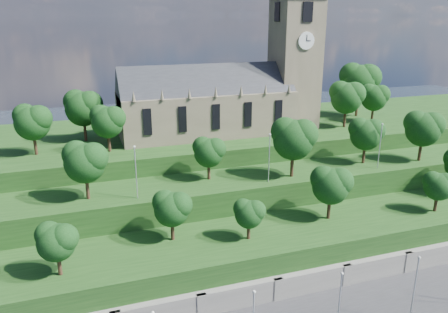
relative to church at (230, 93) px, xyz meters
name	(u,v)px	position (x,y,z in m)	size (l,w,h in m)	color
retaining_wall	(310,285)	(-0.79, -34.01, -20.02)	(160.00, 2.10, 5.00)	slate
embankment_lower	(289,253)	(-0.79, -27.98, -18.52)	(160.00, 12.00, 8.00)	#173A13
embankment_upper	(260,209)	(-0.79, -16.98, -16.52)	(160.00, 10.00, 12.00)	#173A13
hilltop	(220,162)	(-0.79, 4.02, -15.02)	(160.00, 32.00, 15.00)	#173A13
church	(230,93)	(0.00, 0.00, 0.00)	(38.60, 12.35, 27.60)	brown
trees_lower	(324,190)	(4.42, -27.50, -9.62)	(67.66, 8.87, 8.03)	black
trees_upper	(297,139)	(4.82, -18.13, -4.69)	(62.34, 8.46, 9.50)	black
trees_hilltop	(266,96)	(7.18, -0.25, -0.95)	(73.29, 16.50, 11.69)	black
lamp_posts_promenade	(339,302)	(-2.79, -43.48, -15.55)	(60.36, 0.36, 8.70)	#B2B2B7
lamp_posts_upper	(269,154)	(-0.79, -19.98, -6.07)	(40.36, 0.36, 7.69)	#B2B2B7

